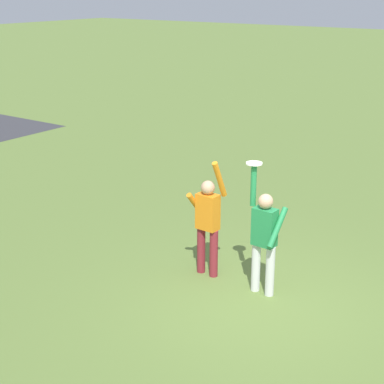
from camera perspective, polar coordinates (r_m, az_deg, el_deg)
name	(u,v)px	position (r m, az deg, el deg)	size (l,w,h in m)	color
ground_plane	(261,303)	(9.58, 6.46, -10.29)	(120.00, 120.00, 0.00)	olive
person_catcher	(264,235)	(9.48, 6.75, -4.03)	(0.49, 0.55, 2.08)	silver
person_defender	(208,220)	(10.03, 1.47, -2.59)	(0.49, 0.55, 2.04)	maroon
frisbee_disc	(254,163)	(9.22, 5.82, 2.67)	(0.25, 0.25, 0.02)	white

